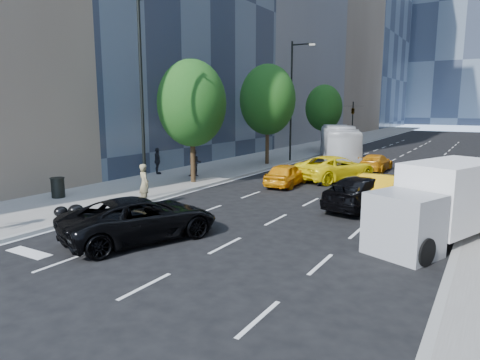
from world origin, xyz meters
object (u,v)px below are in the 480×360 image
Objects in this scene: skateboarder at (144,187)px; black_sedan_mercedes at (364,192)px; box_truck at (440,203)px; black_sedan_lincoln at (141,219)px; city_bus at (339,143)px; trash_can at (58,188)px.

black_sedan_mercedes is (9.26, 5.00, -0.19)m from skateboarder.
box_truck reaches higher than skateboarder.
city_bus is (-1.20, 26.10, 0.78)m from black_sedan_lincoln.
black_sedan_lincoln is at bearing -110.27° from city_bus.
city_bus is at bearing -72.28° from skateboarder.
black_sedan_lincoln is at bearing 155.90° from skateboarder.
city_bus is at bearing -65.72° from black_sedan_lincoln.
skateboarder is 12.97m from box_truck.
black_sedan_lincoln is 0.50× the size of city_bus.
black_sedan_lincoln reaches higher than black_sedan_mercedes.
trash_can is (-8.37, 2.68, -0.14)m from black_sedan_lincoln.
box_truck is 6.33× the size of trash_can.
trash_can is (-4.77, -1.32, -0.32)m from skateboarder.
trash_can is at bearing 39.32° from skateboarder.
city_bus is 24.50m from trash_can.
skateboarder is at bearing 15.41° from trash_can.
black_sedan_lincoln is at bearing -17.78° from trash_can.
skateboarder is at bearing -119.10° from city_bus.
city_bus is (2.40, 22.10, 0.59)m from skateboarder.
trash_can is (-7.17, -23.41, -0.92)m from city_bus.
black_sedan_mercedes is (5.66, 9.00, -0.01)m from black_sedan_lincoln.
city_bus is (-6.86, 17.10, 0.79)m from black_sedan_mercedes.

